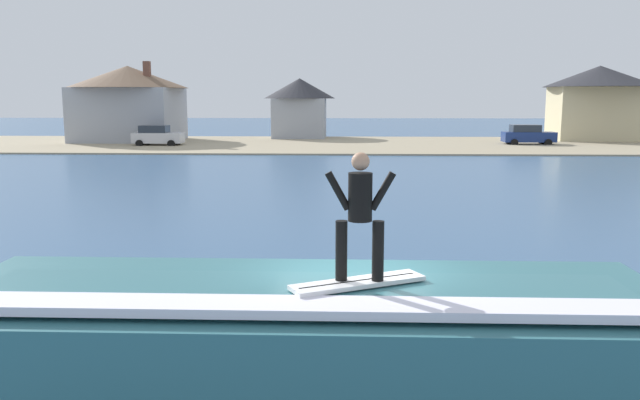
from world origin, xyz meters
name	(u,v)px	position (x,y,z in m)	size (l,w,h in m)	color
ground_plane	(352,364)	(0.00, 0.00, 0.00)	(260.00, 260.00, 0.00)	#3A5E88
wave_crest	(305,339)	(-0.68, -0.99, 0.80)	(10.19, 3.49, 1.69)	#336D75
surfboard	(358,283)	(0.06, -1.31, 1.72)	(1.88, 1.25, 0.06)	white
surfer	(360,210)	(0.07, -1.30, 2.71)	(0.94, 0.32, 1.73)	black
shoreline_bank	(346,144)	(0.00, 48.55, 0.06)	(120.00, 21.76, 0.13)	tan
car_near_shore	(157,136)	(-16.68, 45.98, 0.95)	(4.30, 2.23, 1.86)	silver
car_far_shore	(528,135)	(16.34, 48.54, 0.95)	(4.58, 2.09, 1.86)	navy
house_with_chimney	(129,100)	(-21.09, 51.84, 4.07)	(11.47, 11.47, 7.65)	#9EA3AD
house_gabled_white	(599,95)	(24.69, 54.51, 4.49)	(10.65, 10.65, 7.36)	beige
house_small_cottage	(300,105)	(-4.93, 57.77, 3.55)	(7.50, 7.50, 6.29)	#9EA3AD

